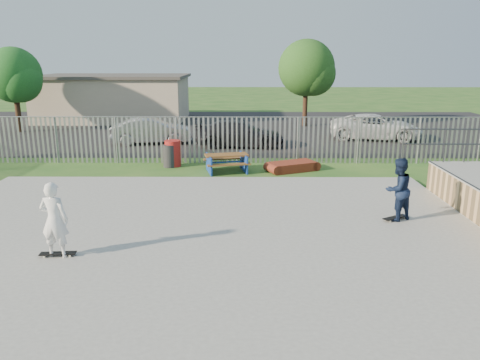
{
  "coord_description": "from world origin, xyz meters",
  "views": [
    {
      "loc": [
        1.27,
        -10.82,
        4.52
      ],
      "look_at": [
        1.18,
        2.0,
        1.1
      ],
      "focal_mm": 35.0,
      "sensor_mm": 36.0,
      "label": 1
    }
  ],
  "objects_px": {
    "picnic_table": "(226,163)",
    "funbox": "(292,166)",
    "car_silver": "(151,131)",
    "tree_mid": "(306,68)",
    "skater_navy": "(398,189)",
    "car_white": "(376,127)",
    "skater_white": "(54,220)",
    "tree_left": "(14,75)",
    "trash_bin_red": "(173,153)",
    "trash_bin_grey": "(170,156)",
    "car_dark": "(239,134)"
  },
  "relations": [
    {
      "from": "picnic_table",
      "to": "funbox",
      "type": "height_order",
      "value": "picnic_table"
    },
    {
      "from": "car_silver",
      "to": "tree_mid",
      "type": "relative_size",
      "value": 0.74
    },
    {
      "from": "skater_navy",
      "to": "car_white",
      "type": "bearing_deg",
      "value": -133.49
    },
    {
      "from": "skater_navy",
      "to": "skater_white",
      "type": "distance_m",
      "value": 8.72
    },
    {
      "from": "car_silver",
      "to": "tree_left",
      "type": "height_order",
      "value": "tree_left"
    },
    {
      "from": "car_white",
      "to": "picnic_table",
      "type": "bearing_deg",
      "value": 144.42
    },
    {
      "from": "picnic_table",
      "to": "trash_bin_red",
      "type": "distance_m",
      "value": 2.49
    },
    {
      "from": "picnic_table",
      "to": "tree_left",
      "type": "xyz_separation_m",
      "value": [
        -12.97,
        10.02,
        3.03
      ]
    },
    {
      "from": "tree_mid",
      "to": "funbox",
      "type": "bearing_deg",
      "value": -99.45
    },
    {
      "from": "trash_bin_red",
      "to": "tree_mid",
      "type": "distance_m",
      "value": 13.94
    },
    {
      "from": "tree_left",
      "to": "skater_white",
      "type": "relative_size",
      "value": 2.92
    },
    {
      "from": "trash_bin_grey",
      "to": "funbox",
      "type": "bearing_deg",
      "value": -7.61
    },
    {
      "from": "skater_navy",
      "to": "trash_bin_grey",
      "type": "bearing_deg",
      "value": -74.07
    },
    {
      "from": "trash_bin_red",
      "to": "skater_navy",
      "type": "bearing_deg",
      "value": -44.54
    },
    {
      "from": "funbox",
      "to": "trash_bin_red",
      "type": "distance_m",
      "value": 5.02
    },
    {
      "from": "car_white",
      "to": "skater_navy",
      "type": "xyz_separation_m",
      "value": [
        -3.14,
        -13.58,
        0.31
      ]
    },
    {
      "from": "picnic_table",
      "to": "tree_left",
      "type": "height_order",
      "value": "tree_left"
    },
    {
      "from": "car_dark",
      "to": "car_white",
      "type": "bearing_deg",
      "value": -71.97
    },
    {
      "from": "tree_mid",
      "to": "skater_white",
      "type": "distance_m",
      "value": 22.84
    },
    {
      "from": "picnic_table",
      "to": "skater_navy",
      "type": "bearing_deg",
      "value": -63.9
    },
    {
      "from": "trash_bin_red",
      "to": "car_dark",
      "type": "height_order",
      "value": "car_dark"
    },
    {
      "from": "picnic_table",
      "to": "trash_bin_red",
      "type": "height_order",
      "value": "trash_bin_red"
    },
    {
      "from": "trash_bin_red",
      "to": "car_silver",
      "type": "bearing_deg",
      "value": 110.03
    },
    {
      "from": "car_white",
      "to": "skater_navy",
      "type": "bearing_deg",
      "value": 178.2
    },
    {
      "from": "funbox",
      "to": "car_silver",
      "type": "xyz_separation_m",
      "value": [
        -6.81,
        5.93,
        0.52
      ]
    },
    {
      "from": "trash_bin_red",
      "to": "tree_left",
      "type": "xyz_separation_m",
      "value": [
        -10.68,
        9.06,
        2.85
      ]
    },
    {
      "from": "funbox",
      "to": "tree_mid",
      "type": "distance_m",
      "value": 13.08
    },
    {
      "from": "tree_left",
      "to": "skater_navy",
      "type": "bearing_deg",
      "value": -42.07
    },
    {
      "from": "trash_bin_grey",
      "to": "car_silver",
      "type": "distance_m",
      "value": 5.54
    },
    {
      "from": "picnic_table",
      "to": "tree_mid",
      "type": "height_order",
      "value": "tree_mid"
    },
    {
      "from": "funbox",
      "to": "car_silver",
      "type": "distance_m",
      "value": 9.05
    },
    {
      "from": "car_silver",
      "to": "skater_navy",
      "type": "distance_m",
      "value": 15.15
    },
    {
      "from": "picnic_table",
      "to": "trash_bin_grey",
      "type": "bearing_deg",
      "value": 148.09
    },
    {
      "from": "car_silver",
      "to": "skater_navy",
      "type": "relative_size",
      "value": 2.39
    },
    {
      "from": "trash_bin_grey",
      "to": "tree_mid",
      "type": "xyz_separation_m",
      "value": [
        7.12,
        11.73,
        3.28
      ]
    },
    {
      "from": "funbox",
      "to": "car_dark",
      "type": "bearing_deg",
      "value": 88.58
    },
    {
      "from": "skater_navy",
      "to": "trash_bin_red",
      "type": "bearing_deg",
      "value": -75.0
    },
    {
      "from": "skater_white",
      "to": "skater_navy",
      "type": "bearing_deg",
      "value": -158.31
    },
    {
      "from": "funbox",
      "to": "car_silver",
      "type": "bearing_deg",
      "value": 114.54
    },
    {
      "from": "car_white",
      "to": "skater_white",
      "type": "distance_m",
      "value": 19.76
    },
    {
      "from": "tree_mid",
      "to": "car_dark",
      "type": "bearing_deg",
      "value": -120.26
    },
    {
      "from": "funbox",
      "to": "skater_navy",
      "type": "bearing_deg",
      "value": -94.98
    },
    {
      "from": "trash_bin_red",
      "to": "tree_left",
      "type": "relative_size",
      "value": 0.22
    },
    {
      "from": "tree_left",
      "to": "car_dark",
      "type": "bearing_deg",
      "value": -19.36
    },
    {
      "from": "funbox",
      "to": "tree_left",
      "type": "height_order",
      "value": "tree_left"
    },
    {
      "from": "skater_navy",
      "to": "skater_white",
      "type": "bearing_deg",
      "value": -13.93
    },
    {
      "from": "funbox",
      "to": "car_dark",
      "type": "height_order",
      "value": "car_dark"
    },
    {
      "from": "picnic_table",
      "to": "car_silver",
      "type": "height_order",
      "value": "car_silver"
    },
    {
      "from": "car_dark",
      "to": "skater_navy",
      "type": "height_order",
      "value": "skater_navy"
    },
    {
      "from": "car_dark",
      "to": "trash_bin_red",
      "type": "bearing_deg",
      "value": 149.18
    }
  ]
}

